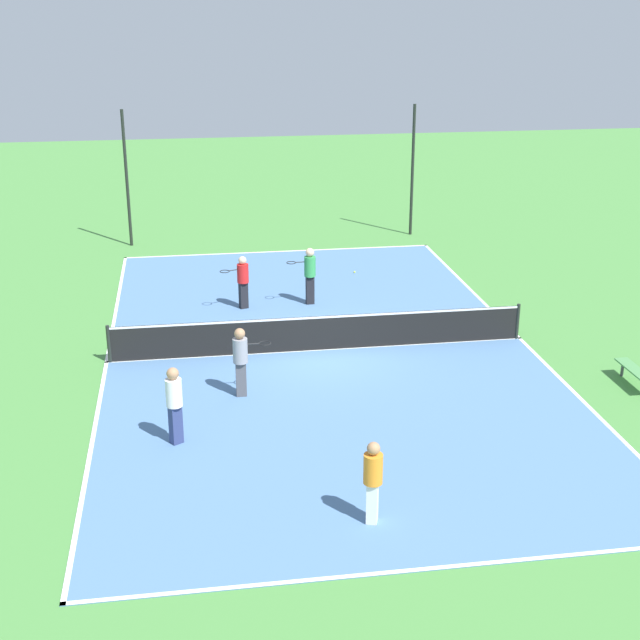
{
  "coord_description": "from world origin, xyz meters",
  "views": [
    {
      "loc": [
        -3.53,
        -22.68,
        9.28
      ],
      "look_at": [
        0.0,
        0.0,
        0.9
      ],
      "focal_mm": 50.0,
      "sensor_mm": 36.0,
      "label": 1
    }
  ],
  "objects_px": {
    "player_near_white": "(174,400)",
    "fence_post_back_left": "(127,179)",
    "player_coach_red": "(243,279)",
    "tennis_ball_near_net": "(437,320)",
    "player_far_green": "(310,272)",
    "player_baseline_gray": "(241,357)",
    "player_center_orange": "(373,477)",
    "bench": "(635,372)",
    "tennis_net": "(320,332)",
    "fence_post_back_right": "(412,171)",
    "tennis_ball_right_alley": "(355,272)"
  },
  "relations": [
    {
      "from": "tennis_ball_right_alley",
      "to": "fence_post_back_left",
      "type": "height_order",
      "value": "fence_post_back_left"
    },
    {
      "from": "player_near_white",
      "to": "fence_post_back_left",
      "type": "bearing_deg",
      "value": -115.15
    },
    {
      "from": "tennis_net",
      "to": "player_near_white",
      "type": "xyz_separation_m",
      "value": [
        -3.96,
        -4.92,
        0.5
      ]
    },
    {
      "from": "tennis_net",
      "to": "fence_post_back_left",
      "type": "relative_size",
      "value": 2.18
    },
    {
      "from": "fence_post_back_right",
      "to": "player_center_orange",
      "type": "bearing_deg",
      "value": -106.18
    },
    {
      "from": "player_far_green",
      "to": "player_center_orange",
      "type": "distance_m",
      "value": 12.61
    },
    {
      "from": "bench",
      "to": "tennis_net",
      "type": "bearing_deg",
      "value": 64.38
    },
    {
      "from": "bench",
      "to": "player_coach_red",
      "type": "bearing_deg",
      "value": 51.39
    },
    {
      "from": "tennis_ball_near_net",
      "to": "fence_post_back_right",
      "type": "relative_size",
      "value": 0.01
    },
    {
      "from": "player_far_green",
      "to": "tennis_ball_right_alley",
      "type": "xyz_separation_m",
      "value": [
        2.05,
        3.05,
        -1.03
      ]
    },
    {
      "from": "player_far_green",
      "to": "fence_post_back_left",
      "type": "height_order",
      "value": "fence_post_back_left"
    },
    {
      "from": "player_near_white",
      "to": "tennis_ball_right_alley",
      "type": "bearing_deg",
      "value": -148.65
    },
    {
      "from": "player_baseline_gray",
      "to": "tennis_ball_near_net",
      "type": "relative_size",
      "value": 25.81
    },
    {
      "from": "bench",
      "to": "player_center_orange",
      "type": "bearing_deg",
      "value": 122.91
    },
    {
      "from": "player_baseline_gray",
      "to": "tennis_ball_right_alley",
      "type": "xyz_separation_m",
      "value": [
        4.69,
        9.66,
        -0.98
      ]
    },
    {
      "from": "player_coach_red",
      "to": "tennis_ball_near_net",
      "type": "bearing_deg",
      "value": 140.86
    },
    {
      "from": "player_baseline_gray",
      "to": "player_near_white",
      "type": "bearing_deg",
      "value": -124.63
    },
    {
      "from": "player_far_green",
      "to": "fence_post_back_left",
      "type": "distance_m",
      "value": 10.19
    },
    {
      "from": "tennis_net",
      "to": "player_near_white",
      "type": "relative_size",
      "value": 6.44
    },
    {
      "from": "player_baseline_gray",
      "to": "tennis_ball_near_net",
      "type": "xyz_separation_m",
      "value": [
        6.22,
        4.39,
        -0.98
      ]
    },
    {
      "from": "player_far_green",
      "to": "fence_post_back_right",
      "type": "xyz_separation_m",
      "value": [
        5.37,
        8.13,
        1.55
      ]
    },
    {
      "from": "player_far_green",
      "to": "player_near_white",
      "type": "xyz_separation_m",
      "value": [
        -4.24,
        -8.87,
        -0.03
      ]
    },
    {
      "from": "bench",
      "to": "fence_post_back_left",
      "type": "distance_m",
      "value": 20.56
    },
    {
      "from": "tennis_net",
      "to": "player_baseline_gray",
      "type": "xyz_separation_m",
      "value": [
        -2.36,
        -2.66,
        0.49
      ]
    },
    {
      "from": "player_near_white",
      "to": "fence_post_back_left",
      "type": "distance_m",
      "value": 17.16
    },
    {
      "from": "player_baseline_gray",
      "to": "bench",
      "type": "bearing_deg",
      "value": -4.64
    },
    {
      "from": "tennis_ball_near_net",
      "to": "player_near_white",
      "type": "bearing_deg",
      "value": -139.62
    },
    {
      "from": "tennis_net",
      "to": "player_baseline_gray",
      "type": "height_order",
      "value": "player_baseline_gray"
    },
    {
      "from": "player_center_orange",
      "to": "fence_post_back_left",
      "type": "relative_size",
      "value": 0.31
    },
    {
      "from": "bench",
      "to": "player_baseline_gray",
      "type": "distance_m",
      "value": 9.89
    },
    {
      "from": "tennis_ball_right_alley",
      "to": "tennis_net",
      "type": "bearing_deg",
      "value": -108.41
    },
    {
      "from": "player_coach_red",
      "to": "player_baseline_gray",
      "type": "distance_m",
      "value": 6.54
    },
    {
      "from": "player_center_orange",
      "to": "fence_post_back_right",
      "type": "height_order",
      "value": "fence_post_back_right"
    },
    {
      "from": "bench",
      "to": "player_near_white",
      "type": "distance_m",
      "value": 11.52
    },
    {
      "from": "tennis_net",
      "to": "tennis_ball_right_alley",
      "type": "bearing_deg",
      "value": 71.59
    },
    {
      "from": "player_near_white",
      "to": "fence_post_back_left",
      "type": "xyz_separation_m",
      "value": [
        -1.7,
        17.0,
        1.58
      ]
    },
    {
      "from": "tennis_ball_right_alley",
      "to": "fence_post_back_left",
      "type": "xyz_separation_m",
      "value": [
        -7.98,
        5.08,
        2.58
      ]
    },
    {
      "from": "tennis_ball_right_alley",
      "to": "fence_post_back_left",
      "type": "bearing_deg",
      "value": 147.52
    },
    {
      "from": "bench",
      "to": "fence_post_back_right",
      "type": "distance_m",
      "value": 15.93
    },
    {
      "from": "fence_post_back_left",
      "to": "player_center_orange",
      "type": "bearing_deg",
      "value": -75.68
    },
    {
      "from": "player_far_green",
      "to": "player_baseline_gray",
      "type": "bearing_deg",
      "value": 64.73
    },
    {
      "from": "tennis_ball_right_alley",
      "to": "fence_post_back_right",
      "type": "xyz_separation_m",
      "value": [
        3.32,
        5.08,
        2.58
      ]
    },
    {
      "from": "player_coach_red",
      "to": "tennis_ball_right_alley",
      "type": "height_order",
      "value": "player_coach_red"
    },
    {
      "from": "player_baseline_gray",
      "to": "fence_post_back_right",
      "type": "distance_m",
      "value": 16.86
    },
    {
      "from": "player_coach_red",
      "to": "fence_post_back_left",
      "type": "relative_size",
      "value": 0.32
    },
    {
      "from": "player_baseline_gray",
      "to": "tennis_ball_right_alley",
      "type": "bearing_deg",
      "value": 64.8
    },
    {
      "from": "bench",
      "to": "fence_post_back_left",
      "type": "relative_size",
      "value": 0.3
    },
    {
      "from": "tennis_ball_right_alley",
      "to": "fence_post_back_right",
      "type": "height_order",
      "value": "fence_post_back_right"
    },
    {
      "from": "player_center_orange",
      "to": "player_near_white",
      "type": "xyz_separation_m",
      "value": [
        -3.6,
        3.73,
        0.08
      ]
    },
    {
      "from": "player_coach_red",
      "to": "fence_post_back_left",
      "type": "xyz_separation_m",
      "value": [
        -3.81,
        8.23,
        1.65
      ]
    }
  ]
}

